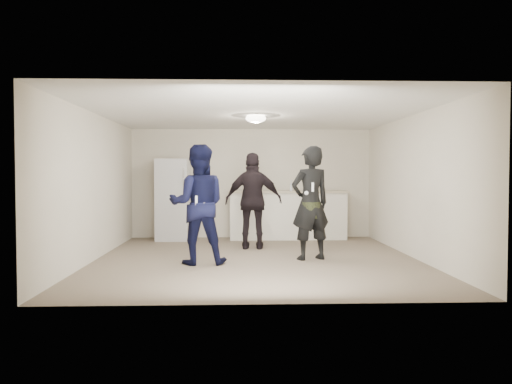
{
  "coord_description": "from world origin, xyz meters",
  "views": [
    {
      "loc": [
        -0.33,
        -8.53,
        1.46
      ],
      "look_at": [
        0.0,
        0.2,
        1.15
      ],
      "focal_mm": 35.0,
      "sensor_mm": 36.0,
      "label": 1
    }
  ],
  "objects_px": {
    "fridge": "(173,200)",
    "spectator": "(253,201)",
    "shaker": "(260,187)",
    "woman": "(310,203)",
    "counter": "(288,216)",
    "man": "(198,204)"
  },
  "relations": [
    {
      "from": "man",
      "to": "counter",
      "type": "bearing_deg",
      "value": -122.51
    },
    {
      "from": "counter",
      "to": "spectator",
      "type": "height_order",
      "value": "spectator"
    },
    {
      "from": "fridge",
      "to": "woman",
      "type": "relative_size",
      "value": 0.93
    },
    {
      "from": "woman",
      "to": "shaker",
      "type": "bearing_deg",
      "value": -94.68
    },
    {
      "from": "shaker",
      "to": "fridge",
      "type": "bearing_deg",
      "value": 178.36
    },
    {
      "from": "woman",
      "to": "man",
      "type": "bearing_deg",
      "value": -10.24
    },
    {
      "from": "fridge",
      "to": "spectator",
      "type": "height_order",
      "value": "spectator"
    },
    {
      "from": "man",
      "to": "spectator",
      "type": "distance_m",
      "value": 1.87
    },
    {
      "from": "fridge",
      "to": "shaker",
      "type": "distance_m",
      "value": 1.96
    },
    {
      "from": "woman",
      "to": "counter",
      "type": "bearing_deg",
      "value": -108.27
    },
    {
      "from": "counter",
      "to": "shaker",
      "type": "xyz_separation_m",
      "value": [
        -0.64,
        -0.13,
        0.65
      ]
    },
    {
      "from": "fridge",
      "to": "man",
      "type": "bearing_deg",
      "value": -75.23
    },
    {
      "from": "counter",
      "to": "spectator",
      "type": "distance_m",
      "value": 1.74
    },
    {
      "from": "fridge",
      "to": "woman",
      "type": "distance_m",
      "value": 3.79
    },
    {
      "from": "spectator",
      "to": "counter",
      "type": "bearing_deg",
      "value": -115.51
    },
    {
      "from": "fridge",
      "to": "spectator",
      "type": "relative_size",
      "value": 0.95
    },
    {
      "from": "man",
      "to": "woman",
      "type": "distance_m",
      "value": 1.92
    },
    {
      "from": "shaker",
      "to": "man",
      "type": "xyz_separation_m",
      "value": [
        -1.14,
        -2.97,
        -0.2
      ]
    },
    {
      "from": "woman",
      "to": "spectator",
      "type": "xyz_separation_m",
      "value": [
        -0.93,
        1.27,
        -0.03
      ]
    },
    {
      "from": "man",
      "to": "shaker",
      "type": "bearing_deg",
      "value": -113.67
    },
    {
      "from": "shaker",
      "to": "woman",
      "type": "height_order",
      "value": "woman"
    },
    {
      "from": "woman",
      "to": "spectator",
      "type": "bearing_deg",
      "value": -74.21
    }
  ]
}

